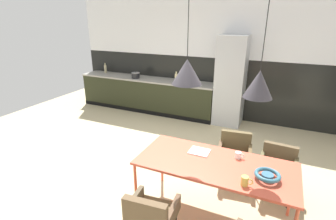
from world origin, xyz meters
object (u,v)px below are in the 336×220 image
at_px(mug_wide_latte, 238,155).
at_px(pendant_lamp_over_table_far, 259,84).
at_px(cooking_pot, 136,75).
at_px(dining_table, 215,166).
at_px(armchair_head_of_table, 150,213).
at_px(refrigerator_column, 230,81).
at_px(open_book, 199,151).
at_px(bottle_wine_green, 176,78).
at_px(bottle_spice_small, 105,69).
at_px(armchair_near_window, 278,164).
at_px(mug_dark_espresso, 245,181).
at_px(fruit_bowl, 267,175).
at_px(pendant_lamp_over_table_near, 187,72).
at_px(armchair_by_stool, 235,151).

relative_size(mug_wide_latte, pendant_lamp_over_table_far, 0.09).
xyz_separation_m(mug_wide_latte, cooking_pot, (-3.17, 2.78, 0.16)).
relative_size(dining_table, armchair_head_of_table, 2.48).
xyz_separation_m(refrigerator_column, open_book, (0.22, -2.93, -0.26)).
xyz_separation_m(armchair_head_of_table, bottle_wine_green, (-1.29, 3.73, 0.51)).
distance_m(bottle_wine_green, pendant_lamp_over_table_far, 3.66).
distance_m(refrigerator_column, mug_wide_latte, 2.97).
distance_m(bottle_spice_small, pendant_lamp_over_table_far, 5.54).
bearing_deg(armchair_near_window, mug_dark_espresso, 77.48).
xyz_separation_m(mug_dark_espresso, bottle_wine_green, (-2.13, 3.22, 0.20)).
xyz_separation_m(refrigerator_column, mug_wide_latte, (0.70, -2.88, -0.22)).
relative_size(open_book, pendant_lamp_over_table_far, 0.20).
height_order(fruit_bowl, mug_dark_espresso, mug_dark_espresso).
relative_size(refrigerator_column, dining_table, 1.10).
bearing_deg(fruit_bowl, refrigerator_column, 108.40).
relative_size(fruit_bowl, cooking_pot, 1.26).
distance_m(armchair_head_of_table, open_book, 1.03).
relative_size(armchair_near_window, pendant_lamp_over_table_near, 0.59).
bearing_deg(armchair_near_window, bottle_wine_green, -37.46).
distance_m(armchair_near_window, cooking_pot, 4.28).
bearing_deg(open_book, fruit_bowl, -17.06).
relative_size(armchair_by_stool, bottle_wine_green, 2.59).
bearing_deg(pendant_lamp_over_table_near, mug_wide_latte, 23.91).
xyz_separation_m(armchair_near_window, mug_wide_latte, (-0.47, -0.57, 0.32)).
distance_m(open_book, pendant_lamp_over_table_far, 1.18).
relative_size(armchair_head_of_table, pendant_lamp_over_table_far, 0.58).
xyz_separation_m(mug_wide_latte, pendant_lamp_over_table_far, (0.14, -0.18, 0.96)).
bearing_deg(pendant_lamp_over_table_near, pendant_lamp_over_table_far, 6.38).
distance_m(armchair_near_window, pendant_lamp_over_table_far, 1.52).
bearing_deg(open_book, pendant_lamp_over_table_far, -11.80).
height_order(bottle_wine_green, pendant_lamp_over_table_near, pendant_lamp_over_table_near).
xyz_separation_m(dining_table, bottle_wine_green, (-1.74, 2.93, 0.29)).
relative_size(armchair_head_of_table, cooking_pot, 3.43).
bearing_deg(bottle_spice_small, cooking_pot, -11.11).
relative_size(armchair_head_of_table, mug_wide_latte, 6.65).
bearing_deg(armchair_head_of_table, armchair_by_stool, 67.08).
xyz_separation_m(bottle_spice_small, pendant_lamp_over_table_near, (3.72, -3.27, 0.84)).
distance_m(cooking_pot, bottle_spice_small, 1.18).
distance_m(mug_dark_espresso, bottle_spice_small, 5.70).
xyz_separation_m(armchair_near_window, pendant_lamp_over_table_near, (-1.07, -0.84, 1.36)).
relative_size(open_book, mug_wide_latte, 2.25).
relative_size(armchair_near_window, fruit_bowl, 2.60).
relative_size(mug_dark_espresso, pendant_lamp_over_table_far, 0.09).
xyz_separation_m(fruit_bowl, cooking_pot, (-3.53, 3.09, 0.15)).
bearing_deg(dining_table, fruit_bowl, -8.38).
xyz_separation_m(mug_dark_espresso, cooking_pot, (-3.32, 3.29, 0.15)).
height_order(open_book, mug_dark_espresso, mug_dark_espresso).
xyz_separation_m(fruit_bowl, mug_wide_latte, (-0.36, 0.31, -0.01)).
relative_size(dining_table, pendant_lamp_over_table_far, 1.44).
distance_m(cooking_pot, pendant_lamp_over_table_far, 4.51).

